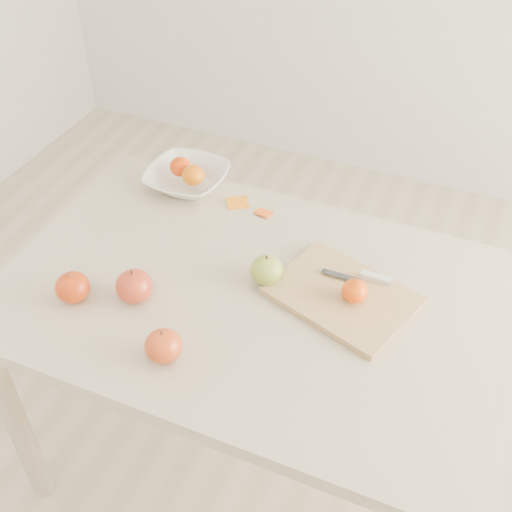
% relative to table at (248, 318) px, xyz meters
% --- Properties ---
extents(ground, '(3.50, 3.50, 0.00)m').
position_rel_table_xyz_m(ground, '(0.00, 0.00, -0.65)').
color(ground, '#C6B293').
rests_on(ground, ground).
extents(table, '(1.20, 0.80, 0.75)m').
position_rel_table_xyz_m(table, '(0.00, 0.00, 0.00)').
color(table, '#C1AD92').
rests_on(table, ground).
extents(cutting_board, '(0.38, 0.32, 0.02)m').
position_rel_table_xyz_m(cutting_board, '(0.22, 0.06, 0.11)').
color(cutting_board, tan).
rests_on(cutting_board, table).
extents(board_tangerine, '(0.06, 0.06, 0.05)m').
position_rel_table_xyz_m(board_tangerine, '(0.25, 0.05, 0.14)').
color(board_tangerine, '#E15107').
rests_on(board_tangerine, cutting_board).
extents(fruit_bowl, '(0.23, 0.23, 0.06)m').
position_rel_table_xyz_m(fruit_bowl, '(-0.34, 0.33, 0.13)').
color(fruit_bowl, white).
rests_on(fruit_bowl, table).
extents(bowl_tangerine_near, '(0.06, 0.06, 0.06)m').
position_rel_table_xyz_m(bowl_tangerine_near, '(-0.36, 0.34, 0.15)').
color(bowl_tangerine_near, '#DF4207').
rests_on(bowl_tangerine_near, fruit_bowl).
extents(bowl_tangerine_far, '(0.07, 0.07, 0.06)m').
position_rel_table_xyz_m(bowl_tangerine_far, '(-0.31, 0.31, 0.16)').
color(bowl_tangerine_far, orange).
rests_on(bowl_tangerine_far, fruit_bowl).
extents(orange_peel_a, '(0.07, 0.07, 0.01)m').
position_rel_table_xyz_m(orange_peel_a, '(-0.17, 0.30, 0.10)').
color(orange_peel_a, orange).
rests_on(orange_peel_a, table).
extents(orange_peel_b, '(0.05, 0.04, 0.01)m').
position_rel_table_xyz_m(orange_peel_b, '(-0.08, 0.29, 0.10)').
color(orange_peel_b, '#EB5B10').
rests_on(orange_peel_b, table).
extents(paring_knife, '(0.17, 0.04, 0.01)m').
position_rel_table_xyz_m(paring_knife, '(0.26, 0.13, 0.12)').
color(paring_knife, silver).
rests_on(paring_knife, cutting_board).
extents(apple_green, '(0.08, 0.08, 0.07)m').
position_rel_table_xyz_m(apple_green, '(0.03, 0.05, 0.14)').
color(apple_green, olive).
rests_on(apple_green, table).
extents(apple_red_c, '(0.09, 0.09, 0.08)m').
position_rel_table_xyz_m(apple_red_c, '(-0.23, -0.13, 0.14)').
color(apple_red_c, maroon).
rests_on(apple_red_c, table).
extents(apple_red_d, '(0.08, 0.08, 0.07)m').
position_rel_table_xyz_m(apple_red_d, '(-0.37, -0.19, 0.14)').
color(apple_red_d, '#900602').
rests_on(apple_red_d, table).
extents(apple_red_e, '(0.08, 0.08, 0.07)m').
position_rel_table_xyz_m(apple_red_e, '(-0.08, -0.26, 0.14)').
color(apple_red_e, '#9A1A0C').
rests_on(apple_red_e, table).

